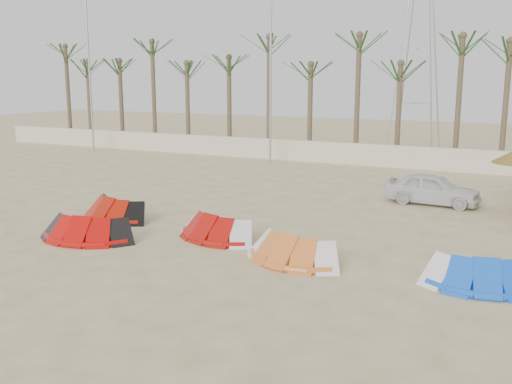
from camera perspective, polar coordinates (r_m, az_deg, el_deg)
The scene contains 12 objects.
ground at distance 15.09m, azimuth -10.33°, elevation -8.90°, with size 120.00×120.00×0.00m, color beige.
boundary_wall at distance 34.66m, azimuth 11.90°, elevation 3.62°, with size 60.00×0.30×1.30m, color beige.
palm_line at distance 35.68m, azimuth 13.98°, elevation 13.08°, with size 52.00×4.00×7.70m.
lamp_a at distance 42.35m, azimuth -16.29°, elevation 11.73°, with size 1.25×0.14×11.00m.
lamp_b at distance 34.50m, azimuth 1.53°, elevation 12.35°, with size 1.25×0.14×11.00m.
pylon at distance 40.33m, azimuth 15.42°, elevation 3.59°, with size 3.00×3.00×14.00m, color #A5A8AD, non-canonical shape.
kite_red_left at distance 22.00m, azimuth -13.60°, elevation -1.45°, with size 3.30×2.04×0.90m.
kite_red_mid at distance 19.36m, azimuth -16.06°, elevation -3.32°, with size 3.39×2.00×0.90m.
kite_red_right at distance 18.86m, azimuth -3.74°, elevation -3.28°, with size 3.39×2.25×0.90m.
kite_orange at distance 16.47m, azimuth 3.92°, elevation -5.46°, with size 3.22×2.06×0.90m.
kite_blue at distance 15.61m, azimuth 22.00°, elevation -7.26°, with size 3.20×2.04×0.90m.
car at distance 24.70m, azimuth 17.25°, elevation 0.29°, with size 1.53×3.81×1.30m, color silver.
Camera 1 is at (8.60, -11.27, 5.18)m, focal length 40.00 mm.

